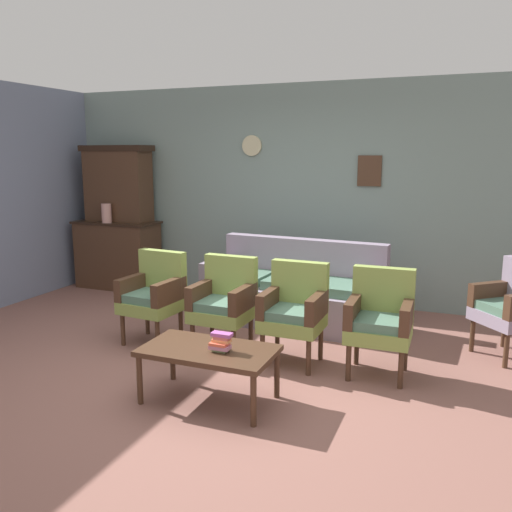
{
  "coord_description": "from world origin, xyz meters",
  "views": [
    {
      "loc": [
        2.02,
        -3.84,
        1.86
      ],
      "look_at": [
        0.09,
        1.01,
        0.85
      ],
      "focal_mm": 37.47,
      "sensor_mm": 36.0,
      "label": 1
    }
  ],
  "objects_px": {
    "floral_couch": "(294,293)",
    "armchair_by_doorway": "(380,317)",
    "vase_on_cabinet": "(106,213)",
    "side_cabinet": "(118,254)",
    "coffee_table": "(209,354)",
    "armchair_row_middle": "(224,300)",
    "armchair_near_cabinet": "(154,293)",
    "armchair_near_couch_end": "(294,309)",
    "book_stack_on_table": "(221,342)"
  },
  "relations": [
    {
      "from": "armchair_row_middle",
      "to": "coffee_table",
      "type": "xyz_separation_m",
      "value": [
        0.33,
        -0.99,
        -0.12
      ]
    },
    {
      "from": "armchair_by_doorway",
      "to": "book_stack_on_table",
      "type": "xyz_separation_m",
      "value": [
        -1.0,
        -1.01,
        -0.01
      ]
    },
    {
      "from": "floral_couch",
      "to": "coffee_table",
      "type": "relative_size",
      "value": 1.98
    },
    {
      "from": "armchair_by_doorway",
      "to": "vase_on_cabinet",
      "type": "bearing_deg",
      "value": 158.64
    },
    {
      "from": "vase_on_cabinet",
      "to": "armchair_by_doorway",
      "type": "relative_size",
      "value": 0.29
    },
    {
      "from": "coffee_table",
      "to": "floral_couch",
      "type": "bearing_deg",
      "value": 89.83
    },
    {
      "from": "armchair_by_doorway",
      "to": "book_stack_on_table",
      "type": "bearing_deg",
      "value": -134.62
    },
    {
      "from": "armchair_near_couch_end",
      "to": "coffee_table",
      "type": "relative_size",
      "value": 0.9
    },
    {
      "from": "coffee_table",
      "to": "book_stack_on_table",
      "type": "xyz_separation_m",
      "value": [
        0.11,
        -0.02,
        0.11
      ]
    },
    {
      "from": "side_cabinet",
      "to": "armchair_near_cabinet",
      "type": "height_order",
      "value": "side_cabinet"
    },
    {
      "from": "side_cabinet",
      "to": "armchair_row_middle",
      "type": "distance_m",
      "value": 2.97
    },
    {
      "from": "side_cabinet",
      "to": "coffee_table",
      "type": "relative_size",
      "value": 1.16
    },
    {
      "from": "armchair_row_middle",
      "to": "coffee_table",
      "type": "bearing_deg",
      "value": -71.33
    },
    {
      "from": "armchair_row_middle",
      "to": "armchair_near_couch_end",
      "type": "height_order",
      "value": "same"
    },
    {
      "from": "armchair_row_middle",
      "to": "armchair_by_doorway",
      "type": "xyz_separation_m",
      "value": [
        1.45,
        0.0,
        0.0
      ]
    },
    {
      "from": "side_cabinet",
      "to": "armchair_by_doorway",
      "type": "bearing_deg",
      "value": -23.68
    },
    {
      "from": "armchair_row_middle",
      "to": "floral_couch",
      "type": "bearing_deg",
      "value": 72.9
    },
    {
      "from": "vase_on_cabinet",
      "to": "coffee_table",
      "type": "relative_size",
      "value": 0.26
    },
    {
      "from": "armchair_near_couch_end",
      "to": "armchair_by_doorway",
      "type": "xyz_separation_m",
      "value": [
        0.75,
        0.02,
        0.0
      ]
    },
    {
      "from": "floral_couch",
      "to": "armchair_row_middle",
      "type": "bearing_deg",
      "value": -107.1
    },
    {
      "from": "armchair_near_cabinet",
      "to": "vase_on_cabinet",
      "type": "bearing_deg",
      "value": 137.8
    },
    {
      "from": "vase_on_cabinet",
      "to": "armchair_near_cabinet",
      "type": "bearing_deg",
      "value": -42.2
    },
    {
      "from": "armchair_near_cabinet",
      "to": "armchair_row_middle",
      "type": "distance_m",
      "value": 0.76
    },
    {
      "from": "armchair_near_cabinet",
      "to": "armchair_by_doorway",
      "type": "height_order",
      "value": "same"
    },
    {
      "from": "vase_on_cabinet",
      "to": "armchair_row_middle",
      "type": "xyz_separation_m",
      "value": [
        2.46,
        -1.53,
        -0.56
      ]
    },
    {
      "from": "armchair_near_cabinet",
      "to": "coffee_table",
      "type": "height_order",
      "value": "armchair_near_cabinet"
    },
    {
      "from": "armchair_row_middle",
      "to": "book_stack_on_table",
      "type": "relative_size",
      "value": 5.6
    },
    {
      "from": "side_cabinet",
      "to": "armchair_by_doorway",
      "type": "xyz_separation_m",
      "value": [
        3.88,
        -1.7,
        0.03
      ]
    },
    {
      "from": "armchair_near_couch_end",
      "to": "side_cabinet",
      "type": "bearing_deg",
      "value": 151.24
    },
    {
      "from": "armchair_near_couch_end",
      "to": "armchair_near_cabinet",
      "type": "bearing_deg",
      "value": 179.98
    },
    {
      "from": "side_cabinet",
      "to": "armchair_row_middle",
      "type": "height_order",
      "value": "side_cabinet"
    },
    {
      "from": "floral_couch",
      "to": "armchair_by_doorway",
      "type": "xyz_separation_m",
      "value": [
        1.11,
        -1.1,
        0.17
      ]
    },
    {
      "from": "side_cabinet",
      "to": "book_stack_on_table",
      "type": "xyz_separation_m",
      "value": [
        2.88,
        -2.71,
        0.02
      ]
    },
    {
      "from": "book_stack_on_table",
      "to": "armchair_near_couch_end",
      "type": "bearing_deg",
      "value": 75.96
    },
    {
      "from": "vase_on_cabinet",
      "to": "side_cabinet",
      "type": "bearing_deg",
      "value": 81.78
    },
    {
      "from": "vase_on_cabinet",
      "to": "armchair_near_couch_end",
      "type": "relative_size",
      "value": 0.29
    },
    {
      "from": "vase_on_cabinet",
      "to": "armchair_by_doorway",
      "type": "height_order",
      "value": "vase_on_cabinet"
    },
    {
      "from": "floral_couch",
      "to": "armchair_by_doorway",
      "type": "height_order",
      "value": "same"
    },
    {
      "from": "coffee_table",
      "to": "side_cabinet",
      "type": "bearing_deg",
      "value": 135.82
    },
    {
      "from": "armchair_row_middle",
      "to": "armchair_near_cabinet",
      "type": "bearing_deg",
      "value": -178.92
    },
    {
      "from": "side_cabinet",
      "to": "armchair_near_cabinet",
      "type": "bearing_deg",
      "value": -45.68
    },
    {
      "from": "armchair_near_cabinet",
      "to": "armchair_near_couch_end",
      "type": "bearing_deg",
      "value": -0.02
    },
    {
      "from": "armchair_row_middle",
      "to": "book_stack_on_table",
      "type": "distance_m",
      "value": 1.11
    },
    {
      "from": "side_cabinet",
      "to": "armchair_near_couch_end",
      "type": "distance_m",
      "value": 3.57
    },
    {
      "from": "floral_couch",
      "to": "armchair_by_doorway",
      "type": "bearing_deg",
      "value": -44.99
    },
    {
      "from": "side_cabinet",
      "to": "floral_couch",
      "type": "height_order",
      "value": "side_cabinet"
    },
    {
      "from": "armchair_by_doorway",
      "to": "coffee_table",
      "type": "xyz_separation_m",
      "value": [
        -1.11,
        -0.99,
        -0.12
      ]
    },
    {
      "from": "floral_couch",
      "to": "armchair_by_doorway",
      "type": "relative_size",
      "value": 2.2
    },
    {
      "from": "armchair_row_middle",
      "to": "book_stack_on_table",
      "type": "height_order",
      "value": "armchair_row_middle"
    },
    {
      "from": "armchair_row_middle",
      "to": "coffee_table",
      "type": "height_order",
      "value": "armchair_row_middle"
    }
  ]
}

